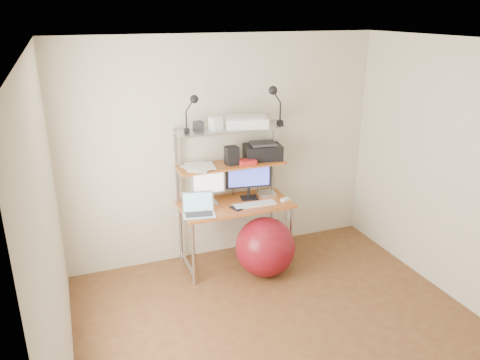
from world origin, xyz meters
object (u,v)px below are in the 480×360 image
(monitor_silver, at_px, (209,184))
(exercise_ball, at_px, (265,247))
(laptop, at_px, (198,210))
(monitor_black, at_px, (249,176))
(printer, at_px, (263,151))

(monitor_silver, height_order, exercise_ball, monitor_silver)
(laptop, relative_size, exercise_ball, 0.57)
(monitor_black, relative_size, printer, 1.17)
(printer, bearing_deg, exercise_ball, -100.75)
(printer, xyz_separation_m, exercise_ball, (-0.17, -0.49, -0.92))
(laptop, bearing_deg, printer, 30.36)
(monitor_black, xyz_separation_m, laptop, (-0.65, -0.23, -0.21))
(laptop, xyz_separation_m, exercise_ball, (0.68, -0.19, -0.47))
(laptop, bearing_deg, monitor_silver, 63.41)
(monitor_silver, xyz_separation_m, monitor_black, (0.46, -0.02, 0.04))
(laptop, distance_m, exercise_ball, 0.84)
(laptop, relative_size, printer, 0.85)
(printer, height_order, exercise_ball, printer)
(monitor_silver, relative_size, printer, 0.94)
(exercise_ball, bearing_deg, printer, 71.03)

